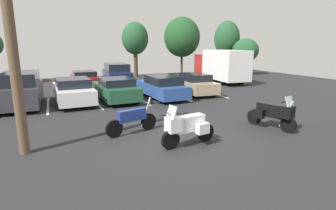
% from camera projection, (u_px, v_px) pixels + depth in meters
% --- Properties ---
extents(ground, '(44.00, 44.00, 0.10)m').
position_uv_depth(ground, '(179.00, 140.00, 9.76)').
color(ground, '#262628').
extents(motorcycle_touring, '(2.12, 0.93, 1.46)m').
position_uv_depth(motorcycle_touring, '(187.00, 126.00, 8.99)').
color(motorcycle_touring, black).
rests_on(motorcycle_touring, ground).
extents(motorcycle_second, '(2.16, 0.82, 1.33)m').
position_uv_depth(motorcycle_second, '(132.00, 119.00, 10.28)').
color(motorcycle_second, black).
rests_on(motorcycle_second, ground).
extents(motorcycle_third, '(1.08, 2.09, 1.44)m').
position_uv_depth(motorcycle_third, '(273.00, 113.00, 10.84)').
color(motorcycle_third, black).
rests_on(motorcycle_third, ground).
extents(parking_stripes, '(16.28, 4.70, 0.01)m').
position_uv_depth(parking_stripes, '(96.00, 101.00, 16.27)').
color(parking_stripes, silver).
rests_on(parking_stripes, ground).
extents(car_charcoal, '(1.98, 4.39, 1.94)m').
position_uv_depth(car_charcoal, '(22.00, 90.00, 14.60)').
color(car_charcoal, '#38383D').
rests_on(car_charcoal, ground).
extents(car_white, '(2.15, 4.80, 1.49)m').
position_uv_depth(car_white, '(73.00, 91.00, 15.67)').
color(car_white, white).
rests_on(car_white, ground).
extents(car_green, '(2.17, 4.58, 1.42)m').
position_uv_depth(car_green, '(116.00, 89.00, 16.40)').
color(car_green, '#235638').
rests_on(car_green, ground).
extents(car_blue, '(2.06, 4.90, 1.45)m').
position_uv_depth(car_blue, '(161.00, 87.00, 17.34)').
color(car_blue, '#2D519E').
rests_on(car_blue, ground).
extents(car_tan, '(2.10, 4.59, 1.41)m').
position_uv_depth(car_tan, '(194.00, 84.00, 18.89)').
color(car_tan, tan).
rests_on(car_tan, ground).
extents(car_far_red, '(1.91, 4.28, 1.33)m').
position_uv_depth(car_far_red, '(84.00, 79.00, 21.91)').
color(car_far_red, maroon).
rests_on(car_far_red, ground).
extents(car_far_navy, '(2.13, 4.95, 1.86)m').
position_uv_depth(car_far_navy, '(117.00, 74.00, 22.88)').
color(car_far_navy, navy).
rests_on(car_far_navy, ground).
extents(box_truck, '(2.88, 7.11, 2.93)m').
position_uv_depth(box_truck, '(221.00, 65.00, 24.75)').
color(box_truck, '#A51E19').
rests_on(box_truck, ground).
extents(utility_pole, '(1.73, 0.74, 7.60)m').
position_uv_depth(utility_pole, '(9.00, 25.00, 7.62)').
color(utility_pole, brown).
rests_on(utility_pole, ground).
extents(tree_center_right, '(2.96, 2.96, 4.12)m').
position_uv_depth(tree_center_right, '(245.00, 51.00, 30.54)').
color(tree_center_right, '#4C3823').
rests_on(tree_center_right, ground).
extents(tree_center_left, '(3.92, 3.92, 6.35)m').
position_uv_depth(tree_center_left, '(182.00, 37.00, 29.10)').
color(tree_center_left, '#4C3823').
rests_on(tree_center_left, ground).
extents(tree_center, '(3.16, 3.16, 6.36)m').
position_uv_depth(tree_center, '(227.00, 39.00, 33.55)').
color(tree_center, '#4C3823').
rests_on(tree_center, ground).
extents(tree_rear, '(2.78, 2.78, 5.76)m').
position_uv_depth(tree_rear, '(135.00, 39.00, 28.33)').
color(tree_rear, '#4C3823').
rests_on(tree_rear, ground).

